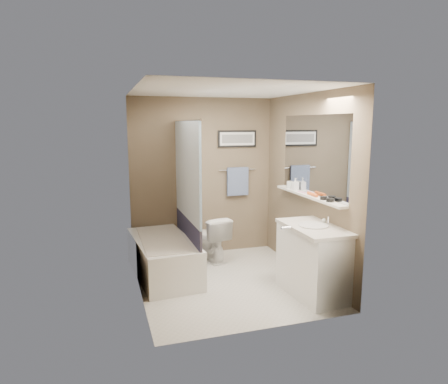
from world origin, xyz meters
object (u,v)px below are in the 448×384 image
object	(u,v)px
toilet	(211,238)
candle_bowl_far	(324,198)
hair_brush_front	(313,194)
bathtub	(163,257)
candle_bowl_near	(330,200)
glass_jar	(290,185)
vanity	(313,262)
soap_bottle	(295,184)

from	to	relation	value
toilet	candle_bowl_far	distance (m)	1.91
hair_brush_front	toilet	bearing A→B (deg)	131.67
bathtub	candle_bowl_far	distance (m)	2.23
candle_bowl_far	candle_bowl_near	bearing A→B (deg)	-90.00
candle_bowl_near	glass_jar	size ratio (longest dim) A/B	0.90
toilet	hair_brush_front	xyz separation A→B (m)	(1.01, -1.14, 0.80)
candle_bowl_near	candle_bowl_far	bearing A→B (deg)	90.00
vanity	glass_jar	bearing A→B (deg)	75.93
candle_bowl_near	hair_brush_front	xyz separation A→B (m)	(0.00, 0.40, 0.00)
vanity	soap_bottle	xyz separation A→B (m)	(0.19, 0.87, 0.80)
toilet	glass_jar	bearing A→B (deg)	140.34
toilet	vanity	xyz separation A→B (m)	(0.83, -1.54, 0.06)
bathtub	soap_bottle	bearing A→B (deg)	-13.69
candle_bowl_near	soap_bottle	xyz separation A→B (m)	(0.00, 0.87, 0.06)
toilet	vanity	distance (m)	1.75
toilet	hair_brush_front	world-z (taller)	hair_brush_front
soap_bottle	candle_bowl_near	bearing A→B (deg)	-90.00
hair_brush_front	candle_bowl_far	bearing A→B (deg)	-90.00
vanity	glass_jar	world-z (taller)	glass_jar
candle_bowl_near	glass_jar	xyz separation A→B (m)	(0.00, 1.04, 0.03)
hair_brush_front	glass_jar	world-z (taller)	glass_jar
bathtub	candle_bowl_near	bearing A→B (deg)	-37.60
hair_brush_front	soap_bottle	bearing A→B (deg)	90.00
bathtub	candle_bowl_far	bearing A→B (deg)	-34.43
vanity	soap_bottle	size ratio (longest dim) A/B	5.48
candle_bowl_far	vanity	bearing A→B (deg)	-144.48
vanity	hair_brush_front	distance (m)	0.86
candle_bowl_far	soap_bottle	world-z (taller)	soap_bottle
soap_bottle	bathtub	bearing A→B (deg)	171.36
soap_bottle	vanity	bearing A→B (deg)	-102.06
candle_bowl_near	bathtub	bearing A→B (deg)	147.45
candle_bowl_far	hair_brush_front	distance (m)	0.27
bathtub	hair_brush_front	distance (m)	2.13
bathtub	toilet	bearing A→B (deg)	22.33
bathtub	toilet	xyz separation A→B (m)	(0.77, 0.40, 0.09)
toilet	glass_jar	size ratio (longest dim) A/B	6.72
candle_bowl_near	soap_bottle	world-z (taller)	soap_bottle
candle_bowl_far	glass_jar	bearing A→B (deg)	90.00
vanity	candle_bowl_near	bearing A→B (deg)	-4.70
bathtub	glass_jar	distance (m)	2.01
vanity	candle_bowl_near	xyz separation A→B (m)	(0.19, -0.00, 0.73)
soap_bottle	hair_brush_front	bearing A→B (deg)	-90.00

